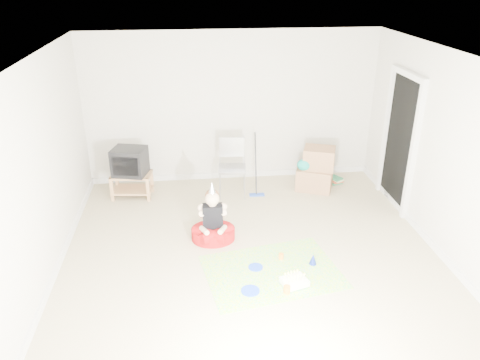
{
  "coord_description": "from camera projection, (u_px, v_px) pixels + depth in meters",
  "views": [
    {
      "loc": [
        -0.75,
        -5.27,
        3.52
      ],
      "look_at": [
        -0.1,
        0.4,
        0.9
      ],
      "focal_mm": 35.0,
      "sensor_mm": 36.0,
      "label": 1
    }
  ],
  "objects": [
    {
      "name": "folding_chair",
      "position": [
        232.0,
        168.0,
        7.7
      ],
      "size": [
        0.48,
        0.46,
        0.99
      ],
      "color": "#98989D",
      "rests_on": "ground"
    },
    {
      "name": "orange_cup_near",
      "position": [
        281.0,
        256.0,
        6.14
      ],
      "size": [
        0.08,
        0.08,
        0.07
      ],
      "primitive_type": "cylinder",
      "rotation": [
        0.0,
        0.0,
        -0.24
      ],
      "color": "orange",
      "rests_on": "party_mat"
    },
    {
      "name": "birthday_cake",
      "position": [
        294.0,
        282.0,
        5.64
      ],
      "size": [
        0.36,
        0.31,
        0.14
      ],
      "color": "white",
      "rests_on": "party_mat"
    },
    {
      "name": "blue_plate_near",
      "position": [
        256.0,
        267.0,
        5.98
      ],
      "size": [
        0.24,
        0.24,
        0.01
      ],
      "primitive_type": "cylinder",
      "rotation": [
        0.0,
        0.0,
        0.34
      ],
      "color": "blue",
      "rests_on": "party_mat"
    },
    {
      "name": "seated_woman",
      "position": [
        213.0,
        227.0,
        6.54
      ],
      "size": [
        0.63,
        0.63,
        0.88
      ],
      "color": "#AE1011",
      "rests_on": "ground"
    },
    {
      "name": "floor_mop",
      "position": [
        257.0,
        181.0,
        7.76
      ],
      "size": [
        0.25,
        0.34,
        1.02
      ],
      "color": "#2244AE",
      "rests_on": "ground"
    },
    {
      "name": "book_pile",
      "position": [
        335.0,
        179.0,
        8.33
      ],
      "size": [
        0.26,
        0.29,
        0.11
      ],
      "color": "#236B44",
      "rests_on": "ground"
    },
    {
      "name": "cardboard_boxes",
      "position": [
        316.0,
        170.0,
        7.96
      ],
      "size": [
        0.72,
        0.64,
        0.75
      ],
      "color": "#9A6D4A",
      "rests_on": "ground"
    },
    {
      "name": "doorway_recess",
      "position": [
        400.0,
        143.0,
        7.22
      ],
      "size": [
        0.02,
        0.9,
        2.05
      ],
      "primitive_type": "cube",
      "color": "black",
      "rests_on": "ground"
    },
    {
      "name": "blue_plate_far",
      "position": [
        250.0,
        291.0,
        5.54
      ],
      "size": [
        0.3,
        0.3,
        0.01
      ],
      "primitive_type": "cylinder",
      "rotation": [
        0.0,
        0.0,
        0.45
      ],
      "color": "blue",
      "rests_on": "party_mat"
    },
    {
      "name": "crt_tv",
      "position": [
        130.0,
        161.0,
        7.58
      ],
      "size": [
        0.61,
        0.55,
        0.45
      ],
      "primitive_type": "cube",
      "rotation": [
        0.0,
        0.0,
        -0.25
      ],
      "color": "black",
      "rests_on": "tv_stand"
    },
    {
      "name": "blue_party_hat",
      "position": [
        313.0,
        259.0,
        6.02
      ],
      "size": [
        0.12,
        0.12,
        0.14
      ],
      "primitive_type": "cone",
      "rotation": [
        0.0,
        0.0,
        -0.24
      ],
      "color": "#1729A5",
      "rests_on": "party_mat"
    },
    {
      "name": "tv_stand",
      "position": [
        132.0,
        183.0,
        7.74
      ],
      "size": [
        0.69,
        0.48,
        0.41
      ],
      "color": "#AB7B4D",
      "rests_on": "ground"
    },
    {
      "name": "ground",
      "position": [
        251.0,
        252.0,
        6.3
      ],
      "size": [
        5.0,
        5.0,
        0.0
      ],
      "primitive_type": "plane",
      "color": "tan",
      "rests_on": "ground"
    },
    {
      "name": "orange_cup_far",
      "position": [
        287.0,
        289.0,
        5.5
      ],
      "size": [
        0.1,
        0.1,
        0.09
      ],
      "primitive_type": "cylinder",
      "rotation": [
        0.0,
        0.0,
        -0.21
      ],
      "color": "orange",
      "rests_on": "party_mat"
    },
    {
      "name": "party_mat",
      "position": [
        272.0,
        271.0,
        5.91
      ],
      "size": [
        1.84,
        1.47,
        0.01
      ],
      "primitive_type": "cube",
      "rotation": [
        0.0,
        0.0,
        0.17
      ],
      "color": "#F8348C",
      "rests_on": "ground"
    }
  ]
}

